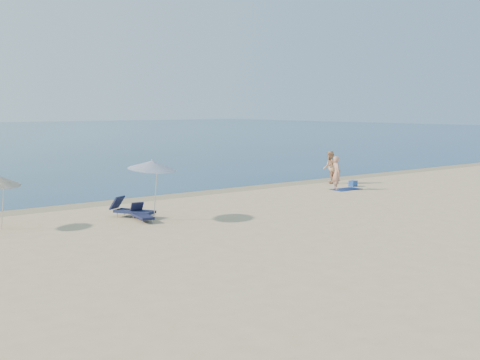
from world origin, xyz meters
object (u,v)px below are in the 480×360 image
at_px(person_right, 330,167).
at_px(blue_cooler, 353,183).
at_px(umbrella_near, 152,165).
at_px(person_left, 337,173).

height_order(person_right, blue_cooler, person_right).
bearing_deg(umbrella_near, person_right, -3.34).
relative_size(person_right, umbrella_near, 0.77).
xyz_separation_m(person_right, blue_cooler, (0.09, -1.70, -0.78)).
relative_size(person_left, umbrella_near, 0.73).
distance_m(person_left, blue_cooler, 1.91).
distance_m(person_right, blue_cooler, 1.87).
height_order(person_left, blue_cooler, person_left).
bearing_deg(umbrella_near, blue_cooler, -10.21).
xyz_separation_m(person_left, umbrella_near, (-12.07, -1.56, 1.25)).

